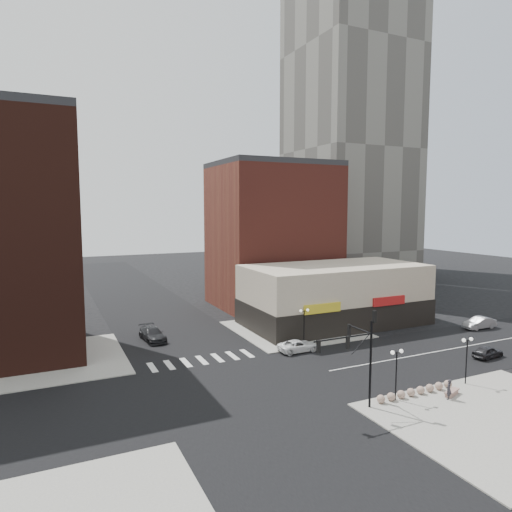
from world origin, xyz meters
TOP-DOWN VIEW (x-y plane):
  - ground at (0.00, 0.00)m, footprint 240.00×240.00m
  - road_ew at (0.00, 0.00)m, footprint 200.00×14.00m
  - road_ns at (0.00, 0.00)m, footprint 14.00×200.00m
  - sidewalk_nw at (-14.50, 14.50)m, footprint 15.00×15.00m
  - sidewalk_ne at (14.50, 14.50)m, footprint 15.00×15.00m
  - sidewalk_se at (16.00, -14.00)m, footprint 18.00×14.00m
  - building_ne_midrise at (19.00, 29.50)m, footprint 18.00×15.00m
  - tower_near at (40.00, 38.00)m, footprint 20.00×20.00m
  - tower_far at (60.00, 56.00)m, footprint 18.00×18.00m
  - building_ne_row at (21.00, 15.00)m, footprint 24.20×12.20m
  - traffic_signal at (7.24, -7.83)m, footprint 5.59×3.09m
  - street_lamp_se_a at (11.00, -8.00)m, footprint 1.22×0.32m
  - street_lamp_se_b at (19.00, -8.00)m, footprint 1.22×0.32m
  - street_lamp_ne at (12.00, 8.00)m, footprint 1.22×0.32m
  - bollard_row at (13.17, -8.00)m, footprint 8.02×0.67m
  - white_suv at (10.38, 6.50)m, footprint 4.62×2.16m
  - dark_sedan_east at (27.27, -3.75)m, footprint 3.86×1.86m
  - silver_sedan at (36.55, 4.75)m, footprint 4.63×1.70m
  - dark_sedan_north at (-3.14, 17.41)m, footprint 2.67×5.51m
  - pedestrian at (14.99, -9.75)m, footprint 0.73×0.63m
  - stone_bench at (15.84, -9.32)m, footprint 1.92×1.15m

SIDE VIEW (x-z plane):
  - ground at x=0.00m, z-range 0.00..0.00m
  - road_ew at x=0.00m, z-range 0.00..0.02m
  - road_ns at x=0.00m, z-range 0.00..0.02m
  - sidewalk_nw at x=-14.50m, z-range 0.00..0.12m
  - sidewalk_ne at x=14.50m, z-range 0.00..0.12m
  - sidewalk_se at x=16.00m, z-range 0.00..0.12m
  - stone_bench at x=15.84m, z-range 0.13..0.56m
  - bollard_row at x=13.17m, z-range 0.12..0.79m
  - dark_sedan_east at x=27.27m, z-range 0.00..1.27m
  - white_suv at x=10.38m, z-range 0.00..1.28m
  - silver_sedan at x=36.55m, z-range 0.00..1.51m
  - dark_sedan_north at x=-3.14m, z-range 0.00..1.55m
  - pedestrian at x=14.99m, z-range 0.12..1.80m
  - street_lamp_se_a at x=11.00m, z-range 1.21..5.37m
  - street_lamp_se_b at x=19.00m, z-range 1.21..5.37m
  - street_lamp_ne at x=12.00m, z-range 1.21..5.37m
  - building_ne_row at x=21.00m, z-range -0.70..7.30m
  - traffic_signal at x=7.24m, z-range 1.07..8.85m
  - building_ne_midrise at x=19.00m, z-range 0.00..22.00m
  - tower_far at x=60.00m, z-range 0.00..82.00m
  - tower_near at x=40.00m, z-range 0.00..90.00m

